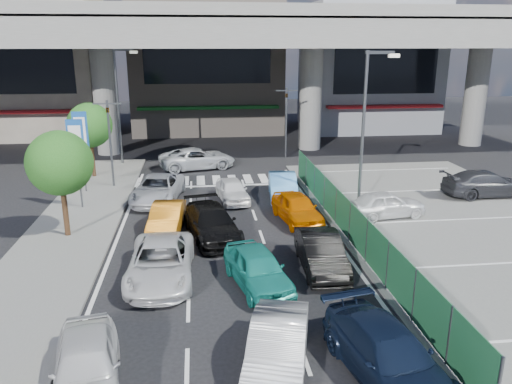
{
  "coord_description": "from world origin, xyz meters",
  "views": [
    {
      "loc": [
        -1.12,
        -17.6,
        8.29
      ],
      "look_at": [
        1.51,
        4.5,
        1.66
      ],
      "focal_mm": 35.0,
      "sensor_mm": 36.0,
      "label": 1
    }
  ],
  "objects": [
    {
      "name": "ground",
      "position": [
        0.0,
        0.0,
        0.0
      ],
      "size": [
        120.0,
        120.0,
        0.0
      ],
      "primitive_type": "plane",
      "color": "black",
      "rests_on": "ground"
    },
    {
      "name": "parking_lot",
      "position": [
        11.0,
        2.0,
        0.03
      ],
      "size": [
        12.0,
        28.0,
        0.06
      ],
      "primitive_type": "cube",
      "color": "#61625F",
      "rests_on": "ground"
    },
    {
      "name": "sidewalk_left",
      "position": [
        -7.0,
        4.0,
        0.06
      ],
      "size": [
        4.0,
        30.0,
        0.12
      ],
      "primitive_type": "cube",
      "color": "#61625F",
      "rests_on": "ground"
    },
    {
      "name": "fence_run",
      "position": [
        5.3,
        1.0,
        0.9
      ],
      "size": [
        0.16,
        22.0,
        1.8
      ],
      "primitive_type": null,
      "color": "#22633A",
      "rests_on": "ground"
    },
    {
      "name": "expressway",
      "position": [
        0.0,
        22.0,
        8.76
      ],
      "size": [
        64.0,
        14.0,
        10.75
      ],
      "color": "slate",
      "rests_on": "ground"
    },
    {
      "name": "building_west",
      "position": [
        -16.0,
        31.97,
        6.49
      ],
      "size": [
        12.0,
        10.9,
        13.0
      ],
      "color": "gray",
      "rests_on": "ground"
    },
    {
      "name": "building_center",
      "position": [
        0.0,
        32.97,
        7.49
      ],
      "size": [
        14.0,
        10.9,
        15.0
      ],
      "color": "gray",
      "rests_on": "ground"
    },
    {
      "name": "building_east",
      "position": [
        16.0,
        31.97,
        5.99
      ],
      "size": [
        12.0,
        10.9,
        12.0
      ],
      "color": "gray",
      "rests_on": "ground"
    },
    {
      "name": "traffic_light_left",
      "position": [
        -6.2,
        12.0,
        3.94
      ],
      "size": [
        1.6,
        1.24,
        5.2
      ],
      "color": "#595B60",
      "rests_on": "ground"
    },
    {
      "name": "traffic_light_right",
      "position": [
        5.5,
        19.0,
        3.94
      ],
      "size": [
        1.6,
        1.24,
        5.2
      ],
      "color": "#595B60",
      "rests_on": "ground"
    },
    {
      "name": "street_lamp_right",
      "position": [
        7.17,
        6.0,
        4.77
      ],
      "size": [
        1.65,
        0.22,
        8.0
      ],
      "color": "#595B60",
      "rests_on": "ground"
    },
    {
      "name": "street_lamp_left",
      "position": [
        -6.33,
        18.0,
        4.77
      ],
      "size": [
        1.65,
        0.22,
        8.0
      ],
      "color": "#595B60",
      "rests_on": "ground"
    },
    {
      "name": "signboard_near",
      "position": [
        -7.2,
        7.99,
        3.06
      ],
      "size": [
        0.8,
        0.14,
        4.7
      ],
      "color": "#595B60",
      "rests_on": "ground"
    },
    {
      "name": "signboard_far",
      "position": [
        -7.6,
        10.99,
        3.06
      ],
      "size": [
        0.8,
        0.14,
        4.7
      ],
      "color": "#595B60",
      "rests_on": "ground"
    },
    {
      "name": "tree_near",
      "position": [
        -7.0,
        4.0,
        3.39
      ],
      "size": [
        2.8,
        2.8,
        4.8
      ],
      "color": "#382314",
      "rests_on": "ground"
    },
    {
      "name": "tree_far",
      "position": [
        -7.8,
        14.5,
        3.39
      ],
      "size": [
        2.8,
        2.8,
        4.8
      ],
      "color": "#382314",
      "rests_on": "ground"
    },
    {
      "name": "van_white_back_left",
      "position": [
        -4.03,
        -6.63,
        0.69
      ],
      "size": [
        2.3,
        4.27,
        1.38
      ],
      "primitive_type": "imported",
      "rotation": [
        0.0,
        0.0,
        0.17
      ],
      "color": "silver",
      "rests_on": "ground"
    },
    {
      "name": "hatch_white_back_mid",
      "position": [
        0.76,
        -6.5,
        0.69
      ],
      "size": [
        2.46,
        4.42,
        1.38
      ],
      "primitive_type": "imported",
      "rotation": [
        0.0,
        0.0,
        -0.25
      ],
      "color": "silver",
      "rests_on": "ground"
    },
    {
      "name": "minivan_navy_back",
      "position": [
        3.52,
        -7.11,
        0.69
      ],
      "size": [
        2.82,
        5.04,
        1.38
      ],
      "primitive_type": "imported",
      "rotation": [
        0.0,
        0.0,
        0.19
      ],
      "color": "black",
      "rests_on": "ground"
    },
    {
      "name": "sedan_white_mid_left",
      "position": [
        -2.59,
        -0.69,
        0.69
      ],
      "size": [
        2.39,
        5.01,
        1.38
      ],
      "primitive_type": "imported",
      "rotation": [
        0.0,
        0.0,
        -0.02
      ],
      "color": "silver",
      "rests_on": "ground"
    },
    {
      "name": "taxi_teal_mid",
      "position": [
        0.84,
        -1.64,
        0.69
      ],
      "size": [
        2.5,
        4.31,
        1.38
      ],
      "primitive_type": "imported",
      "rotation": [
        0.0,
        0.0,
        0.23
      ],
      "color": "#1A8A7D",
      "rests_on": "ground"
    },
    {
      "name": "hatch_black_mid_right",
      "position": [
        3.39,
        -0.56,
        0.69
      ],
      "size": [
        1.63,
        4.24,
        1.38
      ],
      "primitive_type": "imported",
      "rotation": [
        0.0,
        0.0,
        -0.04
      ],
      "color": "black",
      "rests_on": "ground"
    },
    {
      "name": "taxi_orange_left",
      "position": [
        -2.63,
        4.25,
        0.64
      ],
      "size": [
        1.72,
        4.0,
        1.28
      ],
      "primitive_type": "imported",
      "rotation": [
        0.0,
        0.0,
        -0.1
      ],
      "color": "#C67116",
      "rests_on": "ground"
    },
    {
      "name": "sedan_black_mid",
      "position": [
        -0.61,
        3.24,
        0.69
      ],
      "size": [
        2.86,
        5.05,
        1.38
      ],
      "primitive_type": "imported",
      "rotation": [
        0.0,
        0.0,
        0.2
      ],
      "color": "black",
      "rests_on": "ground"
    },
    {
      "name": "taxi_orange_right",
      "position": [
        3.54,
        4.82,
        0.69
      ],
      "size": [
        2.25,
        4.26,
        1.38
      ],
      "primitive_type": "imported",
      "rotation": [
        0.0,
        0.0,
        0.16
      ],
      "color": "#CC6000",
      "rests_on": "ground"
    },
    {
      "name": "wagon_silver_front_left",
      "position": [
        -3.36,
        8.97,
        0.69
      ],
      "size": [
        3.04,
        5.26,
        1.38
      ],
      "primitive_type": "imported",
      "rotation": [
        0.0,
        0.0,
        -0.16
      ],
      "color": "#BABCC1",
      "rests_on": "ground"
    },
    {
      "name": "sedan_white_front_mid",
      "position": [
        0.68,
        8.48,
        0.61
      ],
      "size": [
        1.91,
        3.76,
        1.23
      ],
      "primitive_type": "imported",
      "rotation": [
        0.0,
        0.0,
        0.13
      ],
      "color": "white",
      "rests_on": "ground"
    },
    {
      "name": "kei_truck_front_right",
      "position": [
        3.51,
        8.7,
        0.69
      ],
      "size": [
        1.88,
        4.31,
        1.38
      ],
      "primitive_type": "imported",
      "rotation": [
        0.0,
        0.0,
        -0.1
      ],
      "color": "#5199D9",
      "rests_on": "ground"
    },
    {
      "name": "crossing_wagon_silver",
      "position": [
        -1.18,
        16.15,
        0.72
      ],
      "size": [
        5.6,
        3.56,
        1.44
      ],
      "primitive_type": "imported",
      "rotation": [
        0.0,
        0.0,
        1.81
      ],
      "color": "#BABEC3",
      "rests_on": "ground"
    },
    {
      "name": "parked_sedan_white",
      "position": [
        7.98,
        4.8,
        0.72
      ],
      "size": [
        4.09,
        2.13,
        1.33
      ],
      "primitive_type": "imported",
      "rotation": [
        0.0,
        0.0,
        1.72
      ],
      "color": "silver",
      "rests_on": "parking_lot"
    },
    {
      "name": "parked_sedan_dgrey",
      "position": [
        14.9,
        7.6,
        0.77
      ],
      "size": [
        4.98,
        2.14,
        1.43
      ],
      "primitive_type": "imported",
      "rotation": [
        0.0,
        0.0,
        1.6
      ],
      "color": "#2E2F33",
      "rests_on": "parking_lot"
    },
    {
      "name": "traffic_cone",
      "position": [
        6.94,
        5.88,
        0.44
      ],
      "size": [
        0.48,
        0.48,
        0.76
      ],
      "primitive_type": "cone",
      "rotation": [
        0.0,
        0.0,
        -0.27
      ],
      "color": "#F5440D",
      "rests_on": "parking_lot"
    }
  ]
}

